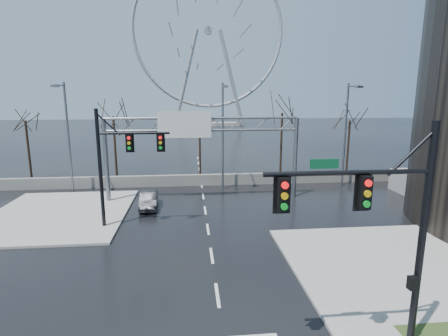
{
  "coord_description": "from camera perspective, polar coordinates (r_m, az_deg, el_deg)",
  "views": [
    {
      "loc": [
        -1.1,
        -14.15,
        8.71
      ],
      "look_at": [
        1.17,
        8.86,
        4.0
      ],
      "focal_mm": 28.0,
      "sensor_mm": 36.0,
      "label": 1
    }
  ],
  "objects": [
    {
      "name": "ground",
      "position": [
        16.65,
        -1.09,
        -20.02
      ],
      "size": [
        260.0,
        260.0,
        0.0
      ],
      "primitive_type": "plane",
      "color": "black",
      "rests_on": "ground"
    },
    {
      "name": "sidewalk_right_ext",
      "position": [
        21.41,
        27.03,
        -13.6
      ],
      "size": [
        12.0,
        10.0,
        0.15
      ],
      "primitive_type": "cube",
      "color": "gray",
      "rests_on": "ground"
    },
    {
      "name": "sidewalk_far",
      "position": [
        29.27,
        -25.31,
        -6.79
      ],
      "size": [
        10.0,
        12.0,
        0.15
      ],
      "primitive_type": "cube",
      "color": "gray",
      "rests_on": "ground"
    },
    {
      "name": "barrier_wall",
      "position": [
        35.13,
        -3.69,
        -1.95
      ],
      "size": [
        52.0,
        0.5,
        1.1
      ],
      "primitive_type": "cube",
      "color": "slate",
      "rests_on": "ground"
    },
    {
      "name": "signal_mast_near",
      "position": [
        12.48,
        24.91,
        -7.49
      ],
      "size": [
        5.52,
        0.41,
        8.0
      ],
      "color": "black",
      "rests_on": "ground"
    },
    {
      "name": "signal_mast_far",
      "position": [
        23.92,
        -17.07,
        1.67
      ],
      "size": [
        4.72,
        0.41,
        8.0
      ],
      "color": "black",
      "rests_on": "ground"
    },
    {
      "name": "sign_gantry",
      "position": [
        29.33,
        -4.2,
        4.57
      ],
      "size": [
        16.36,
        0.4,
        7.6
      ],
      "color": "slate",
      "rests_on": "ground"
    },
    {
      "name": "streetlight_left",
      "position": [
        34.22,
        -24.32,
        5.76
      ],
      "size": [
        0.5,
        2.55,
        10.0
      ],
      "color": "slate",
      "rests_on": "ground"
    },
    {
      "name": "streetlight_mid",
      "position": [
        32.58,
        -0.16,
        6.54
      ],
      "size": [
        0.5,
        2.55,
        10.0
      ],
      "color": "slate",
      "rests_on": "ground"
    },
    {
      "name": "streetlight_right",
      "position": [
        35.78,
        19.47,
        6.33
      ],
      "size": [
        0.5,
        2.55,
        10.0
      ],
      "color": "slate",
      "rests_on": "ground"
    },
    {
      "name": "tree_far_left",
      "position": [
        41.85,
        -29.6,
        5.72
      ],
      "size": [
        3.5,
        3.5,
        7.0
      ],
      "color": "black",
      "rests_on": "ground"
    },
    {
      "name": "tree_left",
      "position": [
        38.57,
        -17.58,
        6.91
      ],
      "size": [
        3.75,
        3.75,
        7.5
      ],
      "color": "black",
      "rests_on": "ground"
    },
    {
      "name": "tree_center",
      "position": [
        38.83,
        -4.02,
        6.25
      ],
      "size": [
        3.25,
        3.25,
        6.5
      ],
      "color": "black",
      "rests_on": "ground"
    },
    {
      "name": "tree_right",
      "position": [
        39.06,
        9.44,
        7.69
      ],
      "size": [
        3.9,
        3.9,
        7.8
      ],
      "color": "black",
      "rests_on": "ground"
    },
    {
      "name": "tree_far_right",
      "position": [
        42.35,
        19.81,
        6.37
      ],
      "size": [
        3.4,
        3.4,
        6.8
      ],
      "color": "black",
      "rests_on": "ground"
    },
    {
      "name": "ferris_wheel",
      "position": [
        110.7,
        -2.57,
        20.55
      ],
      "size": [
        45.0,
        6.0,
        50.91
      ],
      "color": "gray",
      "rests_on": "ground"
    },
    {
      "name": "car",
      "position": [
        28.66,
        -12.22,
        -5.12
      ],
      "size": [
        1.56,
        3.92,
        1.27
      ],
      "primitive_type": "imported",
      "rotation": [
        0.0,
        0.0,
        0.06
      ],
      "color": "black",
      "rests_on": "ground"
    }
  ]
}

